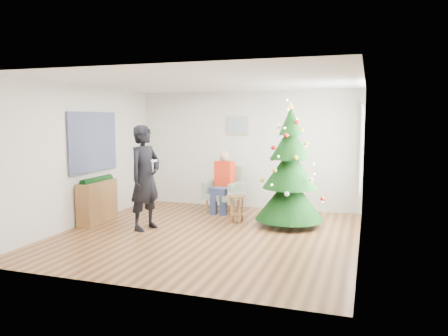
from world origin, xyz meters
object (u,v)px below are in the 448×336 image
(armchair, at_px, (224,195))
(standing_man, at_px, (145,178))
(stool, at_px, (236,208))
(christmas_tree, at_px, (290,171))
(console, at_px, (98,202))

(armchair, distance_m, standing_man, 2.14)
(stool, height_order, standing_man, standing_man)
(standing_man, bearing_deg, stool, -38.56)
(stool, relative_size, standing_man, 0.28)
(christmas_tree, bearing_deg, standing_man, -155.92)
(christmas_tree, distance_m, standing_man, 2.65)
(christmas_tree, xyz_separation_m, stool, (-1.01, -0.06, -0.76))
(stool, bearing_deg, standing_man, -144.15)
(stool, height_order, armchair, armchair)
(armchair, relative_size, console, 0.99)
(armchair, xyz_separation_m, console, (-2.01, -1.70, 0.04))
(christmas_tree, relative_size, stool, 4.31)
(console, bearing_deg, stool, 15.58)
(christmas_tree, relative_size, armchair, 2.33)
(christmas_tree, relative_size, console, 2.31)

